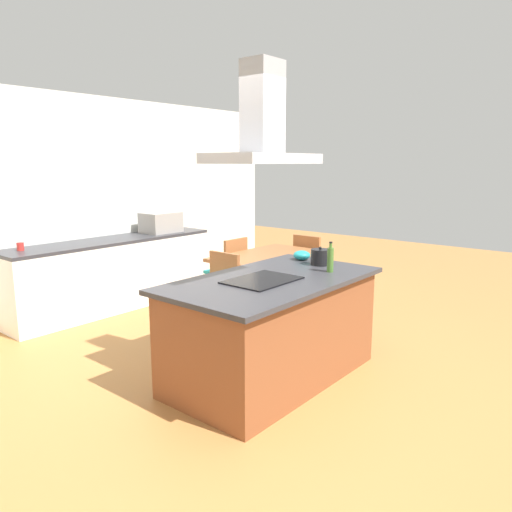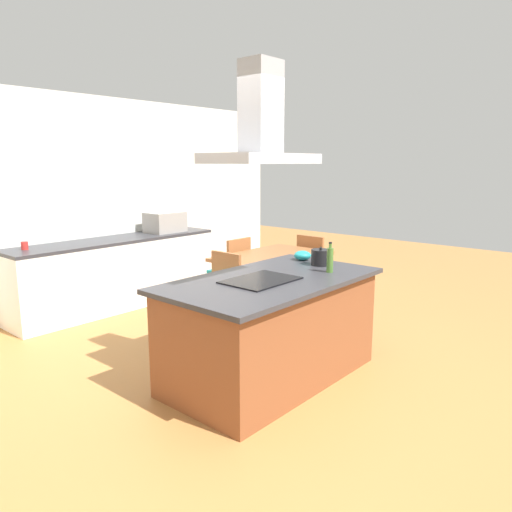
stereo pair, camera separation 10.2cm
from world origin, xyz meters
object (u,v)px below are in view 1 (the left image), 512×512
object	(u,v)px
olive_oil_bottle	(330,259)
chair_facing_back_wall	(230,267)
chair_at_left_end	(218,288)
range_hood	(263,131)
chair_at_right_end	(311,262)
countertop_microwave	(161,222)
coffee_mug_red	(20,247)
dining_table	(270,261)
mixing_bowl	(302,255)
tea_kettle	(320,257)
cooktop	(262,280)

from	to	relation	value
olive_oil_bottle	chair_facing_back_wall	size ratio (longest dim) A/B	0.31
chair_at_left_end	range_hood	world-z (taller)	range_hood
olive_oil_bottle	chair_at_right_end	bearing A→B (deg)	37.44
olive_oil_bottle	chair_facing_back_wall	world-z (taller)	olive_oil_bottle
countertop_microwave	chair_at_left_end	xyz separation A→B (m)	(-0.64, -1.72, -0.53)
coffee_mug_red	dining_table	bearing A→B (deg)	-39.09
mixing_bowl	chair_at_left_end	world-z (taller)	mixing_bowl
tea_kettle	mixing_bowl	xyz separation A→B (m)	(0.09, 0.27, -0.03)
olive_oil_bottle	chair_at_right_end	xyz separation A→B (m)	(1.85, 1.42, -0.51)
cooktop	dining_table	size ratio (longest dim) A/B	0.43
dining_table	chair_at_left_end	bearing A→B (deg)	180.00
cooktop	mixing_bowl	bearing A→B (deg)	14.89
coffee_mug_red	chair_at_left_end	world-z (taller)	coffee_mug_red
olive_oil_bottle	tea_kettle	bearing A→B (deg)	49.02
dining_table	range_hood	bearing A→B (deg)	-143.75
tea_kettle	chair_facing_back_wall	size ratio (longest dim) A/B	0.26
olive_oil_bottle	countertop_microwave	bearing A→B (deg)	78.14
chair_at_right_end	tea_kettle	bearing A→B (deg)	-144.31
tea_kettle	dining_table	world-z (taller)	tea_kettle
chair_facing_back_wall	mixing_bowl	bearing A→B (deg)	-112.16
tea_kettle	chair_at_left_end	bearing A→B (deg)	98.86
chair_at_left_end	countertop_microwave	bearing A→B (deg)	69.58
cooktop	coffee_mug_red	distance (m)	3.01
tea_kettle	olive_oil_bottle	distance (m)	0.31
cooktop	chair_facing_back_wall	size ratio (longest dim) A/B	0.67
chair_at_left_end	chair_facing_back_wall	xyz separation A→B (m)	(0.92, 0.67, 0.00)
cooktop	coffee_mug_red	world-z (taller)	coffee_mug_red
dining_table	chair_facing_back_wall	xyz separation A→B (m)	(0.00, 0.67, -0.16)
cooktop	countertop_microwave	xyz separation A→B (m)	(1.31, 2.88, 0.13)
mixing_bowl	range_hood	bearing A→B (deg)	-165.11
dining_table	chair_at_right_end	xyz separation A→B (m)	(0.92, 0.00, -0.16)
mixing_bowl	chair_facing_back_wall	world-z (taller)	mixing_bowl
cooktop	chair_at_right_end	xyz separation A→B (m)	(2.50, 1.16, -0.40)
coffee_mug_red	chair_at_right_end	distance (m)	3.62
countertop_microwave	coffee_mug_red	world-z (taller)	countertop_microwave
dining_table	chair_at_left_end	world-z (taller)	chair_at_left_end
cooktop	mixing_bowl	size ratio (longest dim) A/B	3.52
countertop_microwave	tea_kettle	bearing A→B (deg)	-98.93
tea_kettle	olive_oil_bottle	size ratio (longest dim) A/B	0.84
cooktop	range_hood	size ratio (longest dim) A/B	0.67
countertop_microwave	chair_at_left_end	distance (m)	1.91
coffee_mug_red	cooktop	bearing A→B (deg)	-78.09
dining_table	chair_at_left_end	xyz separation A→B (m)	(-0.92, 0.00, -0.16)
countertop_microwave	range_hood	size ratio (longest dim) A/B	0.56
countertop_microwave	olive_oil_bottle	bearing A→B (deg)	-101.86
mixing_bowl	chair_at_left_end	distance (m)	1.05
coffee_mug_red	chair_facing_back_wall	world-z (taller)	coffee_mug_red
tea_kettle	chair_at_left_end	distance (m)	1.28
olive_oil_bottle	chair_at_left_end	distance (m)	1.50
cooktop	dining_table	bearing A→B (deg)	36.25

